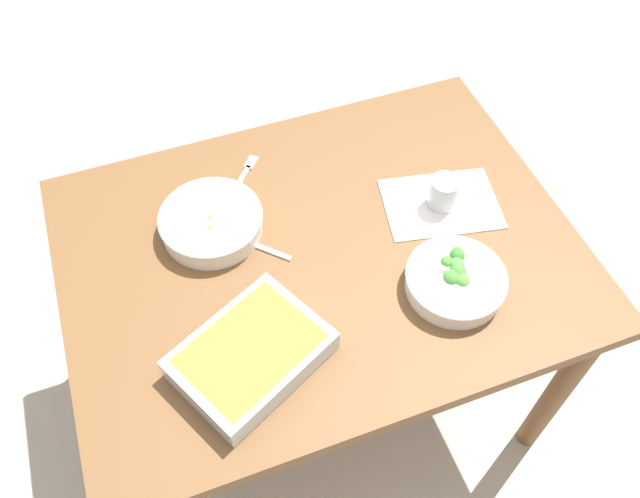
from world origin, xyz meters
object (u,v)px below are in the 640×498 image
drink_cup (443,194)px  spoon_by_stew (248,242)px  baking_dish (251,354)px  fork_on_table (243,176)px  stew_bowl (211,222)px  broccoli_bowl (455,280)px

drink_cup → spoon_by_stew: drink_cup is taller
baking_dish → fork_on_table: bearing=75.9°
stew_bowl → drink_cup: 0.56m
stew_bowl → baking_dish: bearing=-91.7°
drink_cup → fork_on_table: (-0.44, 0.26, -0.04)m
drink_cup → fork_on_table: bearing=149.4°
fork_on_table → stew_bowl: bearing=-129.7°
stew_bowl → baking_dish: 0.37m
stew_bowl → drink_cup: drink_cup is taller
broccoli_bowl → drink_cup: 0.25m
broccoli_bowl → baking_dish: bearing=-177.5°
stew_bowl → fork_on_table: size_ratio=1.68×
baking_dish → drink_cup: drink_cup is taller
broccoli_bowl → spoon_by_stew: broccoli_bowl is taller
drink_cup → fork_on_table: drink_cup is taller
broccoli_bowl → baking_dish: 0.48m
drink_cup → broccoli_bowl: bearing=-109.9°
baking_dish → spoon_by_stew: 0.31m
drink_cup → spoon_by_stew: 0.49m
broccoli_bowl → spoon_by_stew: 0.49m
stew_bowl → broccoli_bowl: broccoli_bowl is taller
baking_dish → spoon_by_stew: baking_dish is taller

